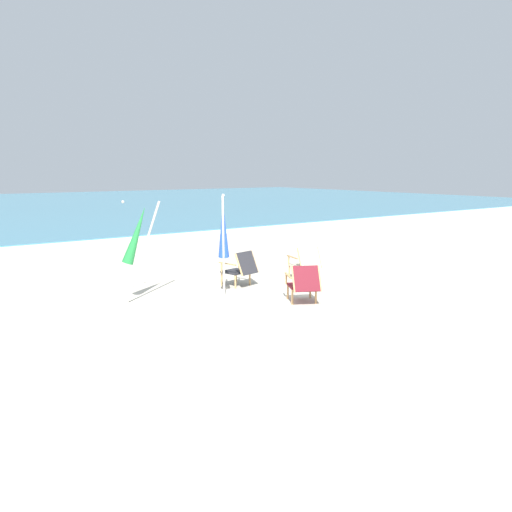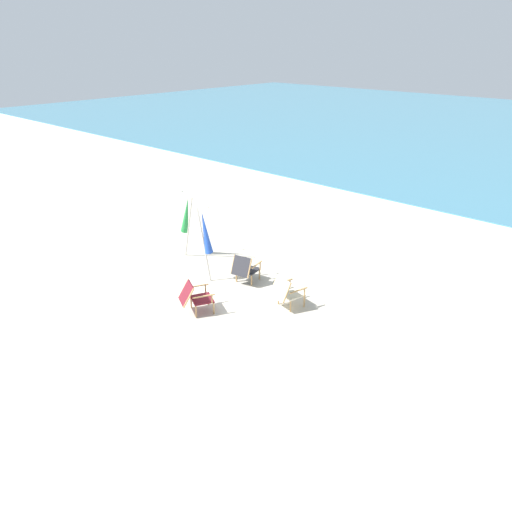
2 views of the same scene
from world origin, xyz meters
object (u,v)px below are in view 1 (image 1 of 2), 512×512
(beach_chair_front_left, at_px, (305,262))
(beach_chair_back_right, at_px, (304,283))
(umbrella_furled_green, at_px, (137,236))
(beach_chair_far_center, at_px, (241,268))
(umbrella_furled_blue, at_px, (223,231))

(beach_chair_front_left, height_order, beach_chair_back_right, beach_chair_front_left)
(beach_chair_front_left, bearing_deg, umbrella_furled_green, 174.95)
(beach_chair_far_center, xyz_separation_m, umbrella_furled_blue, (-0.82, -0.61, 0.95))
(beach_chair_far_center, height_order, umbrella_furled_green, umbrella_furled_green)
(beach_chair_front_left, bearing_deg, beach_chair_back_right, -131.60)
(beach_chair_back_right, bearing_deg, beach_chair_front_left, 48.40)
(umbrella_furled_green, bearing_deg, beach_chair_front_left, -5.05)
(beach_chair_back_right, relative_size, umbrella_furled_green, 0.47)
(beach_chair_front_left, relative_size, beach_chair_back_right, 0.88)
(beach_chair_back_right, distance_m, umbrella_furled_green, 3.38)
(umbrella_furled_blue, bearing_deg, umbrella_furled_green, 156.46)
(beach_chair_front_left, height_order, umbrella_furled_blue, umbrella_furled_blue)
(beach_chair_far_center, relative_size, beach_chair_back_right, 0.87)
(beach_chair_back_right, height_order, umbrella_furled_blue, umbrella_furled_blue)
(beach_chair_back_right, bearing_deg, umbrella_furled_green, 142.31)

